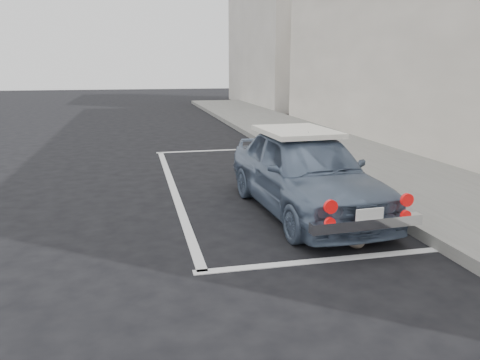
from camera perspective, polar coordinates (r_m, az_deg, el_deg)
The scene contains 8 objects.
ground at distance 5.54m, azimuth 3.99°, elevation -8.17°, with size 80.00×80.00×0.00m, color black.
sidewalk at distance 8.60m, azimuth 20.81°, elevation -0.55°, with size 2.80×40.00×0.15m, color slate.
building_far at distance 26.20m, azimuth 4.85°, elevation 17.90°, with size 3.50×10.00×8.00m, color #BBB5A9.
pline_rear at distance 5.27m, azimuth 10.88°, elevation -9.52°, with size 3.00×0.12×0.01m, color silver.
pline_front at distance 11.77m, azimuth -2.84°, elevation 3.63°, with size 3.00×0.12×0.01m, color silver.
pline_side at distance 8.20m, azimuth -8.17°, elevation -0.96°, with size 0.12×7.00×0.01m, color silver.
retro_coupe at distance 6.73m, azimuth 7.94°, elevation 1.08°, with size 1.59×3.58×1.19m.
cat at distance 5.63m, azimuth 13.93°, elevation -7.03°, with size 0.24×0.43×0.23m.
Camera 1 is at (-1.52, -4.91, 2.06)m, focal length 35.00 mm.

